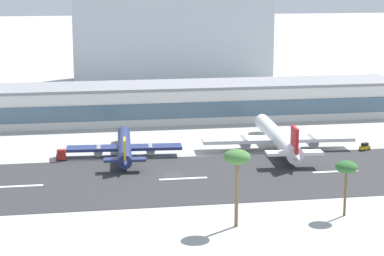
# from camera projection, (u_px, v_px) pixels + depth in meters

# --- Properties ---
(ground_plane) EXTENTS (1400.00, 1400.00, 0.00)m
(ground_plane) POSITION_uv_depth(u_px,v_px,m) (173.00, 175.00, 185.16)
(ground_plane) COLOR #A8A8A3
(runway_strip) EXTENTS (800.00, 43.06, 0.08)m
(runway_strip) POSITION_uv_depth(u_px,v_px,m) (175.00, 179.00, 181.21)
(runway_strip) COLOR #2D2D30
(runway_strip) RESTS_ON ground_plane
(runway_centreline_dash_3) EXTENTS (12.00, 1.20, 0.01)m
(runway_centreline_dash_3) POSITION_uv_depth(u_px,v_px,m) (18.00, 186.00, 175.01)
(runway_centreline_dash_3) COLOR white
(runway_centreline_dash_3) RESTS_ON runway_strip
(runway_centreline_dash_4) EXTENTS (12.00, 1.20, 0.01)m
(runway_centreline_dash_4) POSITION_uv_depth(u_px,v_px,m) (183.00, 178.00, 181.53)
(runway_centreline_dash_4) COLOR white
(runway_centreline_dash_4) RESTS_ON runway_strip
(runway_centreline_dash_5) EXTENTS (12.00, 1.20, 0.01)m
(runway_centreline_dash_5) POSITION_uv_depth(u_px,v_px,m) (335.00, 171.00, 187.96)
(runway_centreline_dash_5) COLOR white
(runway_centreline_dash_5) RESTS_ON runway_strip
(terminal_building) EXTENTS (152.80, 22.78, 12.62)m
(terminal_building) POSITION_uv_depth(u_px,v_px,m) (183.00, 101.00, 253.54)
(terminal_building) COLOR silver
(terminal_building) RESTS_ON ground_plane
(distant_hotel_block) EXTENTS (90.43, 32.88, 41.22)m
(distant_hotel_block) POSITION_uv_depth(u_px,v_px,m) (171.00, 37.00, 341.22)
(distant_hotel_block) COLOR #A8B2BC
(distant_hotel_block) RESTS_ON ground_plane
(airliner_gold_tail_gate_0) EXTENTS (32.19, 41.73, 8.71)m
(airliner_gold_tail_gate_0) POSITION_uv_depth(u_px,v_px,m) (124.00, 147.00, 202.23)
(airliner_gold_tail_gate_0) COLOR navy
(airliner_gold_tail_gate_0) RESTS_ON ground_plane
(airliner_red_tail_gate_1) EXTENTS (44.24, 52.29, 10.91)m
(airliner_red_tail_gate_1) POSITION_uv_depth(u_px,v_px,m) (278.00, 139.00, 209.72)
(airliner_red_tail_gate_1) COLOR white
(airliner_red_tail_gate_1) RESTS_ON ground_plane
(service_baggage_tug_0) EXTENTS (3.58, 2.98, 2.20)m
(service_baggage_tug_0) POSITION_uv_depth(u_px,v_px,m) (365.00, 147.00, 210.27)
(service_baggage_tug_0) COLOR gold
(service_baggage_tug_0) RESTS_ON ground_plane
(service_box_truck_1) EXTENTS (2.88, 6.09, 3.25)m
(service_box_truck_1) POSITION_uv_depth(u_px,v_px,m) (61.00, 153.00, 200.43)
(service_box_truck_1) COLOR #B2231E
(service_box_truck_1) RESTS_ON ground_plane
(palm_tree_0) EXTENTS (4.67, 4.67, 11.87)m
(palm_tree_0) POSITION_uv_depth(u_px,v_px,m) (346.00, 168.00, 151.93)
(palm_tree_0) COLOR brown
(palm_tree_0) RESTS_ON ground_plane
(palm_tree_2) EXTENTS (5.38, 5.38, 15.94)m
(palm_tree_2) POSITION_uv_depth(u_px,v_px,m) (237.00, 160.00, 144.71)
(palm_tree_2) COLOR brown
(palm_tree_2) RESTS_ON ground_plane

